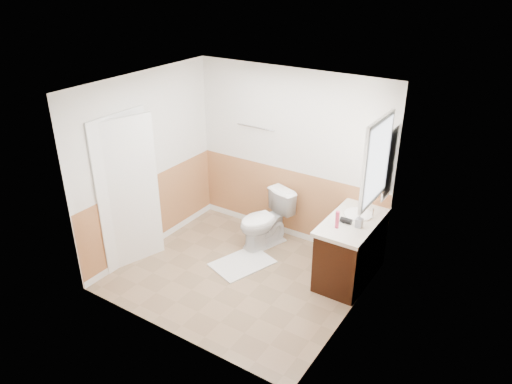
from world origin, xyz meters
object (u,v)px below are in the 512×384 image
Objects in this scene: vanity_cabinet at (351,251)px; lotion_bottle at (337,220)px; toilet at (265,220)px; bath_mat at (242,263)px; soap_dispenser at (359,221)px.

vanity_cabinet is 5.00× the size of lotion_bottle.
lotion_bottle is at bearing 2.84° from toilet.
vanity_cabinet is at bearing 16.04° from toilet.
lotion_bottle reaches higher than bath_mat.
vanity_cabinet reaches higher than bath_mat.
lotion_bottle is at bearing -109.14° from vanity_cabinet.
vanity_cabinet is at bearing 21.11° from bath_mat.
soap_dispenser reaches higher than toilet.
bath_mat is 0.73× the size of vanity_cabinet.
lotion_bottle is (1.23, 0.23, 0.95)m from bath_mat.
toilet reaches higher than bath_mat.
lotion_bottle is at bearing -145.01° from soap_dispenser.
toilet is 1.56m from soap_dispenser.
lotion_bottle is (1.23, -0.36, 0.55)m from toilet.
bath_mat is 1.57m from lotion_bottle.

